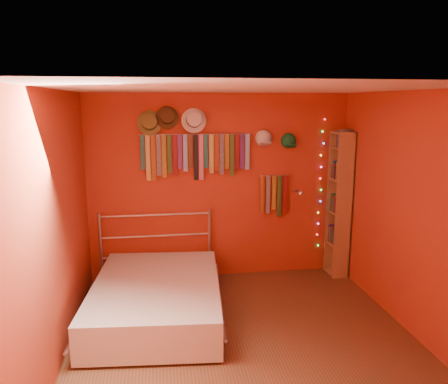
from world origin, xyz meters
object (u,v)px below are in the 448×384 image
tie_rack (195,153)px  bookshelf (342,204)px  reading_lamp (300,193)px  bed (157,298)px

tie_rack → bookshelf: (2.00, -0.15, -0.71)m
bookshelf → reading_lamp: bearing=-178.7°
tie_rack → bed: tie_rack is taller
tie_rack → reading_lamp: 1.49m
tie_rack → bed: 1.91m
tie_rack → reading_lamp: tie_rack is taller
tie_rack → bookshelf: size_ratio=0.72×
bookshelf → tie_rack: bearing=175.6°
reading_lamp → bed: size_ratio=0.15×
bed → bookshelf: bearing=24.4°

